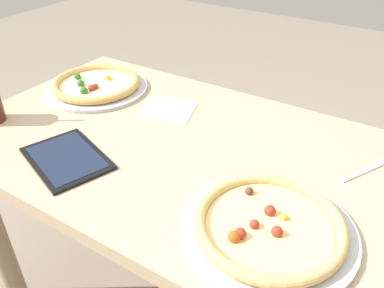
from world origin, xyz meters
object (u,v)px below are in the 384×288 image
(pizza_far, at_px, (96,85))
(fork, at_px, (373,167))
(pizza_near, at_px, (268,226))
(tablet, at_px, (67,158))

(pizza_far, bearing_deg, fork, 2.27)
(pizza_near, xyz_separation_m, pizza_far, (-0.78, 0.31, 0.00))
(pizza_far, relative_size, fork, 1.92)
(pizza_near, bearing_deg, fork, 68.12)
(pizza_near, height_order, fork, pizza_near)
(pizza_far, xyz_separation_m, tablet, (0.23, -0.36, -0.01))
(pizza_near, distance_m, tablet, 0.55)
(fork, height_order, tablet, tablet)
(pizza_near, relative_size, fork, 1.98)
(pizza_near, relative_size, tablet, 1.30)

